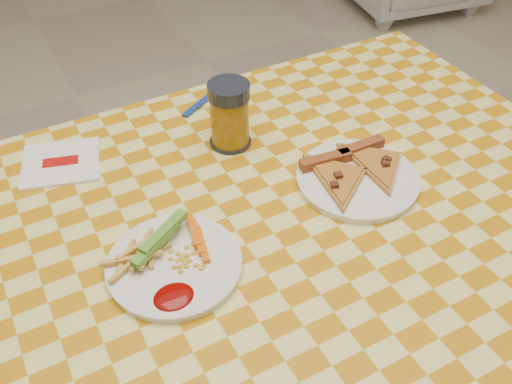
# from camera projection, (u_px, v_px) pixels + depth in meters

# --- Properties ---
(table) EXTENTS (1.28, 0.88, 0.76)m
(table) POSITION_uv_depth(u_px,v_px,m) (263.00, 250.00, 1.01)
(table) COLOR white
(table) RESTS_ON ground
(plate_left) EXTENTS (0.22, 0.22, 0.01)m
(plate_left) POSITION_uv_depth(u_px,v_px,m) (175.00, 266.00, 0.87)
(plate_left) COLOR white
(plate_left) RESTS_ON table
(plate_right) EXTENTS (0.24, 0.24, 0.01)m
(plate_right) POSITION_uv_depth(u_px,v_px,m) (357.00, 180.00, 1.02)
(plate_right) COLOR white
(plate_right) RESTS_ON table
(fries_veggies) EXTENTS (0.18, 0.17, 0.04)m
(fries_veggies) POSITION_uv_depth(u_px,v_px,m) (164.00, 254.00, 0.87)
(fries_veggies) COLOR #EFBA4C
(fries_veggies) RESTS_ON plate_left
(pizza_slices) EXTENTS (0.21, 0.20, 0.02)m
(pizza_slices) POSITION_uv_depth(u_px,v_px,m) (355.00, 169.00, 1.02)
(pizza_slices) COLOR #BE773A
(pizza_slices) RESTS_ON plate_right
(drink_glass) EXTENTS (0.08, 0.08, 0.13)m
(drink_glass) POSITION_uv_depth(u_px,v_px,m) (230.00, 115.00, 1.07)
(drink_glass) COLOR black
(drink_glass) RESTS_ON table
(napkin) EXTENTS (0.17, 0.16, 0.01)m
(napkin) POSITION_uv_depth(u_px,v_px,m) (61.00, 163.00, 1.06)
(napkin) COLOR white
(napkin) RESTS_ON table
(fork) EXTENTS (0.14, 0.09, 0.01)m
(fork) POSITION_uv_depth(u_px,v_px,m) (207.00, 98.00, 1.23)
(fork) COLOR navy
(fork) RESTS_ON table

